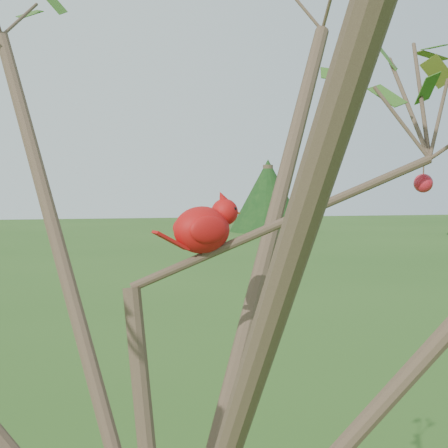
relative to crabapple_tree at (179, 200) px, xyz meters
name	(u,v)px	position (x,y,z in m)	size (l,w,h in m)	color
crabapple_tree	(179,200)	(0.00, 0.00, 0.00)	(2.35, 2.05, 2.95)	#3F2B22
cardinal	(205,227)	(0.07, 0.12, -0.06)	(0.19, 0.12, 0.13)	red
distant_trees	(23,203)	(-2.44, 23.09, -0.62)	(37.99, 10.80, 3.36)	#3F2B22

